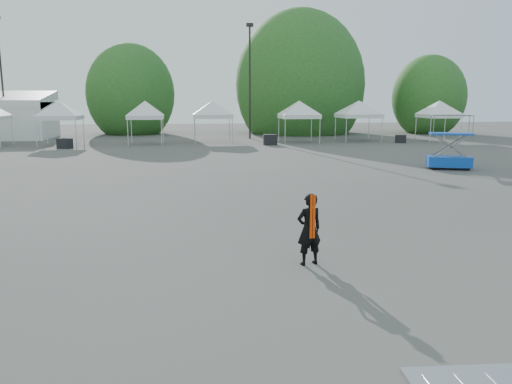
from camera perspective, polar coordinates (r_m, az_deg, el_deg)
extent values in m
plane|color=#474442|center=(12.61, 3.53, -5.35)|extent=(120.00, 120.00, 0.00)
cylinder|color=black|center=(48.50, -27.03, 11.28)|extent=(0.16, 0.16, 10.00)
cylinder|color=black|center=(44.24, -0.71, 12.26)|extent=(0.16, 0.16, 9.50)
cube|color=black|center=(44.65, -0.73, 18.56)|extent=(0.60, 0.25, 0.30)
cylinder|color=#382314|center=(52.24, -13.98, 7.73)|extent=(0.36, 0.36, 2.27)
ellipsoid|color=#24571D|center=(52.19, -14.12, 10.80)|extent=(4.16, 4.16, 4.78)
cylinder|color=#382314|center=(52.19, 4.97, 8.29)|extent=(0.36, 0.36, 2.80)
ellipsoid|color=#24571D|center=(52.16, 5.03, 12.07)|extent=(5.12, 5.12, 5.89)
cylinder|color=#382314|center=(54.68, 18.97, 7.50)|extent=(0.36, 0.36, 2.10)
ellipsoid|color=#24571D|center=(54.63, 19.13, 10.20)|extent=(3.84, 3.84, 4.42)
cylinder|color=silver|center=(40.74, -27.25, 5.96)|extent=(0.06, 0.06, 2.00)
cylinder|color=silver|center=(43.27, -26.08, 6.26)|extent=(0.06, 0.06, 2.00)
cylinder|color=silver|center=(39.52, -23.82, 6.13)|extent=(0.06, 0.06, 2.00)
cylinder|color=silver|center=(38.85, -19.89, 6.33)|extent=(0.06, 0.06, 2.00)
cylinder|color=silver|center=(42.17, -22.80, 6.43)|extent=(0.06, 0.06, 2.00)
cylinder|color=silver|center=(41.55, -19.11, 6.62)|extent=(0.06, 0.06, 2.00)
cube|color=white|center=(40.45, -21.51, 7.91)|extent=(2.96, 2.96, 0.30)
pyramid|color=white|center=(40.43, -21.63, 9.68)|extent=(4.18, 4.18, 1.10)
cylinder|color=silver|center=(38.59, -14.44, 6.60)|extent=(0.06, 0.06, 2.00)
cylinder|color=silver|center=(38.38, -10.74, 6.73)|extent=(0.06, 0.06, 2.00)
cylinder|color=silver|center=(41.05, -14.05, 6.84)|extent=(0.06, 0.06, 2.00)
cylinder|color=silver|center=(40.85, -10.56, 6.96)|extent=(0.06, 0.06, 2.00)
cube|color=white|center=(39.65, -12.51, 8.35)|extent=(2.68, 2.68, 0.30)
pyramid|color=white|center=(39.62, -12.58, 10.15)|extent=(3.79, 3.79, 1.10)
cylinder|color=silver|center=(39.16, -6.99, 6.91)|extent=(0.06, 0.06, 2.00)
cylinder|color=silver|center=(39.30, -2.72, 6.99)|extent=(0.06, 0.06, 2.00)
cylinder|color=silver|center=(42.06, -7.05, 7.16)|extent=(0.06, 0.06, 2.00)
cylinder|color=silver|center=(42.19, -3.06, 7.23)|extent=(0.06, 0.06, 2.00)
cube|color=white|center=(40.60, -4.98, 8.60)|extent=(3.11, 3.11, 0.30)
pyramid|color=white|center=(40.58, -5.01, 10.37)|extent=(4.40, 4.40, 1.10)
cylinder|color=silver|center=(38.86, 3.35, 6.94)|extent=(0.06, 0.06, 2.00)
cylinder|color=silver|center=(39.48, 7.31, 6.93)|extent=(0.06, 0.06, 2.00)
cylinder|color=silver|center=(41.56, 2.62, 7.19)|extent=(0.06, 0.06, 2.00)
cylinder|color=silver|center=(42.14, 6.34, 7.18)|extent=(0.06, 0.06, 2.00)
cube|color=white|center=(40.44, 4.93, 8.60)|extent=(2.96, 2.96, 0.30)
pyramid|color=white|center=(40.41, 4.96, 10.37)|extent=(4.18, 4.18, 1.10)
cylinder|color=silver|center=(40.70, 10.26, 6.96)|extent=(0.06, 0.06, 2.00)
cylinder|color=silver|center=(41.72, 14.21, 6.89)|extent=(0.06, 0.06, 2.00)
cylinder|color=silver|center=(43.56, 9.05, 7.22)|extent=(0.06, 0.06, 2.00)
cylinder|color=silver|center=(44.51, 12.78, 7.16)|extent=(0.06, 0.06, 2.00)
cube|color=white|center=(42.54, 11.63, 8.52)|extent=(3.19, 3.19, 0.30)
pyramid|color=white|center=(42.52, 11.69, 10.20)|extent=(4.52, 4.52, 1.10)
cylinder|color=silver|center=(42.60, 19.30, 6.69)|extent=(0.06, 0.06, 2.00)
cylinder|color=silver|center=(43.85, 22.39, 6.58)|extent=(0.06, 0.06, 2.00)
cylinder|color=silver|center=(44.96, 17.79, 6.95)|extent=(0.06, 0.06, 2.00)
cylinder|color=silver|center=(46.14, 20.76, 6.85)|extent=(0.06, 0.06, 2.00)
cube|color=white|center=(44.32, 20.15, 8.17)|extent=(2.83, 2.83, 0.30)
pyramid|color=white|center=(44.30, 20.26, 9.78)|extent=(4.01, 4.01, 1.10)
imported|color=black|center=(10.54, 6.09, -4.26)|extent=(0.63, 0.50, 1.53)
cube|color=#EC3804|center=(10.32, 6.33, -2.83)|extent=(0.12, 0.02, 0.92)
cube|color=#0C41A8|center=(26.73, 21.19, 3.28)|extent=(2.29, 1.64, 0.52)
cube|color=#0C41A8|center=(26.61, 21.39, 6.23)|extent=(2.20, 1.57, 0.09)
cylinder|color=black|center=(26.21, 19.65, 2.73)|extent=(0.34, 0.22, 0.31)
cylinder|color=black|center=(26.49, 22.97, 2.58)|extent=(0.34, 0.22, 0.31)
cylinder|color=black|center=(27.05, 19.38, 2.98)|extent=(0.34, 0.22, 0.31)
cylinder|color=black|center=(27.33, 22.61, 2.83)|extent=(0.34, 0.22, 0.31)
cube|color=black|center=(37.98, -21.01, 5.19)|extent=(1.10, 1.00, 0.70)
cube|color=black|center=(38.30, 1.62, 6.00)|extent=(1.08, 0.86, 0.80)
cube|color=black|center=(41.70, 16.20, 5.84)|extent=(0.95, 0.84, 0.62)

